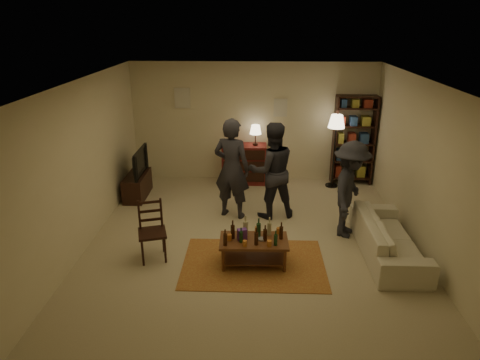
{
  "coord_description": "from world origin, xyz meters",
  "views": [
    {
      "loc": [
        0.04,
        -6.55,
        3.63
      ],
      "look_at": [
        -0.2,
        0.1,
        1.06
      ],
      "focal_mm": 32.0,
      "sensor_mm": 36.0,
      "label": 1
    }
  ],
  "objects_px": {
    "dining_chair": "(152,228)",
    "bookshelf": "(353,140)",
    "floor_lamp": "(336,126)",
    "tv_stand": "(137,180)",
    "dresser": "(245,163)",
    "sofa": "(388,237)",
    "person_right": "(272,171)",
    "person_by_sofa": "(350,190)",
    "person_left": "(232,169)",
    "coffee_table": "(254,242)"
  },
  "relations": [
    {
      "from": "sofa",
      "to": "dining_chair",
      "type": "bearing_deg",
      "value": 93.33
    },
    {
      "from": "dining_chair",
      "to": "sofa",
      "type": "height_order",
      "value": "dining_chair"
    },
    {
      "from": "sofa",
      "to": "bookshelf",
      "type": "bearing_deg",
      "value": -0.82
    },
    {
      "from": "coffee_table",
      "to": "floor_lamp",
      "type": "bearing_deg",
      "value": 62.16
    },
    {
      "from": "sofa",
      "to": "person_by_sofa",
      "type": "height_order",
      "value": "person_by_sofa"
    },
    {
      "from": "person_by_sofa",
      "to": "dining_chair",
      "type": "bearing_deg",
      "value": 126.99
    },
    {
      "from": "bookshelf",
      "to": "floor_lamp",
      "type": "height_order",
      "value": "bookshelf"
    },
    {
      "from": "coffee_table",
      "to": "sofa",
      "type": "bearing_deg",
      "value": 9.94
    },
    {
      "from": "coffee_table",
      "to": "dresser",
      "type": "distance_m",
      "value": 3.5
    },
    {
      "from": "dining_chair",
      "to": "bookshelf",
      "type": "height_order",
      "value": "bookshelf"
    },
    {
      "from": "person_by_sofa",
      "to": "person_left",
      "type": "bearing_deg",
      "value": 93.41
    },
    {
      "from": "tv_stand",
      "to": "person_by_sofa",
      "type": "distance_m",
      "value": 4.42
    },
    {
      "from": "floor_lamp",
      "to": "dresser",
      "type": "bearing_deg",
      "value": 175.19
    },
    {
      "from": "dining_chair",
      "to": "person_left",
      "type": "relative_size",
      "value": 0.51
    },
    {
      "from": "sofa",
      "to": "person_right",
      "type": "distance_m",
      "value": 2.38
    },
    {
      "from": "bookshelf",
      "to": "person_left",
      "type": "relative_size",
      "value": 1.05
    },
    {
      "from": "coffee_table",
      "to": "tv_stand",
      "type": "xyz_separation_m",
      "value": [
        -2.48,
        2.58,
        -0.0
      ]
    },
    {
      "from": "coffee_table",
      "to": "dining_chair",
      "type": "relative_size",
      "value": 1.08
    },
    {
      "from": "dresser",
      "to": "bookshelf",
      "type": "xyz_separation_m",
      "value": [
        2.44,
        0.07,
        0.56
      ]
    },
    {
      "from": "coffee_table",
      "to": "tv_stand",
      "type": "bearing_deg",
      "value": 133.9
    },
    {
      "from": "person_by_sofa",
      "to": "person_right",
      "type": "bearing_deg",
      "value": 83.2
    },
    {
      "from": "coffee_table",
      "to": "person_by_sofa",
      "type": "relative_size",
      "value": 0.62
    },
    {
      "from": "dining_chair",
      "to": "person_left",
      "type": "height_order",
      "value": "person_left"
    },
    {
      "from": "bookshelf",
      "to": "floor_lamp",
      "type": "relative_size",
      "value": 1.23
    },
    {
      "from": "dresser",
      "to": "sofa",
      "type": "distance_m",
      "value": 3.93
    },
    {
      "from": "tv_stand",
      "to": "sofa",
      "type": "xyz_separation_m",
      "value": [
        4.64,
        -2.2,
        -0.08
      ]
    },
    {
      "from": "dining_chair",
      "to": "bookshelf",
      "type": "distance_m",
      "value": 5.13
    },
    {
      "from": "coffee_table",
      "to": "person_left",
      "type": "distance_m",
      "value": 1.86
    },
    {
      "from": "bookshelf",
      "to": "person_by_sofa",
      "type": "relative_size",
      "value": 1.19
    },
    {
      "from": "dining_chair",
      "to": "bookshelf",
      "type": "relative_size",
      "value": 0.48
    },
    {
      "from": "person_left",
      "to": "person_right",
      "type": "height_order",
      "value": "person_left"
    },
    {
      "from": "sofa",
      "to": "floor_lamp",
      "type": "bearing_deg",
      "value": 7.87
    },
    {
      "from": "dining_chair",
      "to": "dresser",
      "type": "height_order",
      "value": "dresser"
    },
    {
      "from": "dining_chair",
      "to": "tv_stand",
      "type": "relative_size",
      "value": 0.92
    },
    {
      "from": "dresser",
      "to": "person_right",
      "type": "xyz_separation_m",
      "value": [
        0.55,
        -1.74,
        0.45
      ]
    },
    {
      "from": "person_left",
      "to": "sofa",
      "type": "bearing_deg",
      "value": 171.81
    },
    {
      "from": "dresser",
      "to": "bookshelf",
      "type": "relative_size",
      "value": 0.67
    },
    {
      "from": "person_left",
      "to": "person_right",
      "type": "distance_m",
      "value": 0.75
    },
    {
      "from": "coffee_table",
      "to": "tv_stand",
      "type": "relative_size",
      "value": 1.0
    },
    {
      "from": "coffee_table",
      "to": "sofa",
      "type": "relative_size",
      "value": 0.51
    },
    {
      "from": "tv_stand",
      "to": "person_left",
      "type": "distance_m",
      "value": 2.3
    },
    {
      "from": "dresser",
      "to": "person_by_sofa",
      "type": "height_order",
      "value": "person_by_sofa"
    },
    {
      "from": "coffee_table",
      "to": "bookshelf",
      "type": "relative_size",
      "value": 0.52
    },
    {
      "from": "dresser",
      "to": "person_right",
      "type": "distance_m",
      "value": 1.88
    },
    {
      "from": "person_right",
      "to": "person_by_sofa",
      "type": "height_order",
      "value": "person_right"
    },
    {
      "from": "bookshelf",
      "to": "sofa",
      "type": "xyz_separation_m",
      "value": [
        -0.05,
        -3.18,
        -0.73
      ]
    },
    {
      "from": "coffee_table",
      "to": "dining_chair",
      "type": "height_order",
      "value": "dining_chair"
    },
    {
      "from": "tv_stand",
      "to": "dresser",
      "type": "xyz_separation_m",
      "value": [
        2.25,
        0.91,
        0.09
      ]
    },
    {
      "from": "person_right",
      "to": "sofa",
      "type": "bearing_deg",
      "value": 129.18
    },
    {
      "from": "floor_lamp",
      "to": "tv_stand",
      "type": "bearing_deg",
      "value": -170.01
    }
  ]
}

